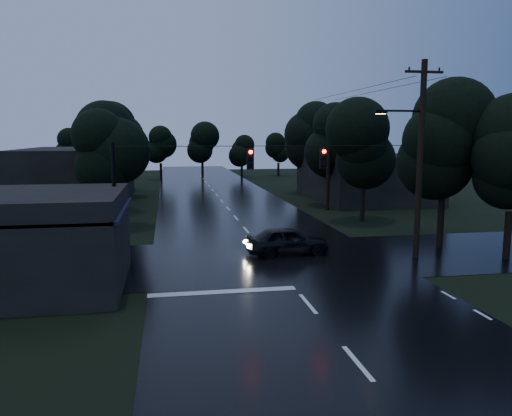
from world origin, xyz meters
name	(u,v)px	position (x,y,z in m)	size (l,w,h in m)	color
ground	(358,364)	(0.00, 0.00, 0.00)	(160.00, 160.00, 0.00)	black
main_road	(228,209)	(0.00, 30.00, 0.00)	(12.00, 120.00, 0.02)	black
cross_street	(270,259)	(0.00, 12.00, 0.00)	(60.00, 9.00, 0.02)	black
building_far_right	(364,177)	(14.00, 34.00, 2.20)	(10.00, 14.00, 4.40)	black
building_far_left	(78,173)	(-14.00, 40.00, 2.50)	(10.00, 16.00, 5.00)	black
utility_pole_main	(419,156)	(7.41, 11.00, 5.26)	(3.50, 0.30, 10.00)	black
utility_pole_far	(328,164)	(8.30, 28.00, 3.88)	(2.00, 0.30, 7.50)	black
anchor_pole_left	(115,208)	(-7.50, 11.00, 3.00)	(0.18, 0.18, 6.00)	black
span_signals	(286,158)	(0.56, 10.99, 5.24)	(15.00, 0.37, 1.12)	black
tree_corner_near	(445,141)	(10.00, 13.00, 5.99)	(4.48, 4.48, 9.44)	black
tree_left_a	(107,151)	(-9.00, 22.00, 5.24)	(3.92, 3.92, 8.26)	black
tree_left_b	(111,144)	(-9.60, 30.00, 5.62)	(4.20, 4.20, 8.85)	black
tree_left_c	(115,138)	(-10.20, 40.00, 5.99)	(4.48, 4.48, 9.44)	black
tree_right_a	(364,145)	(9.00, 22.00, 5.62)	(4.20, 4.20, 8.85)	black
tree_right_b	(336,139)	(9.60, 30.00, 5.99)	(4.48, 4.48, 9.44)	black
tree_right_c	(310,135)	(10.20, 40.00, 6.37)	(4.76, 4.76, 10.03)	black
car	(287,241)	(1.11, 12.92, 0.75)	(1.77, 4.39, 1.50)	black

